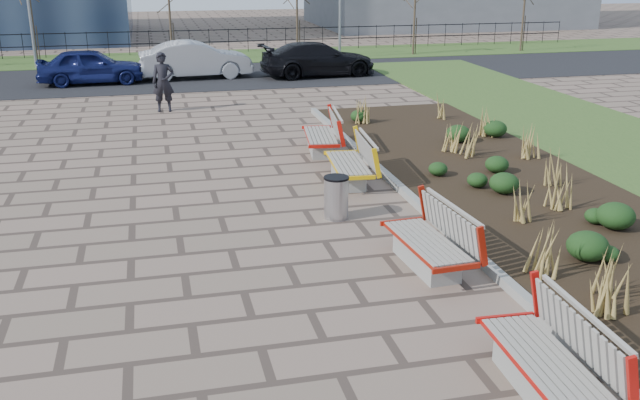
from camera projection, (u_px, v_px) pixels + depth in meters
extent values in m
plane|color=#786052|center=(261.00, 348.00, 9.20)|extent=(120.00, 120.00, 0.00)
cube|color=black|center=(515.00, 191.00, 15.16)|extent=(4.50, 18.00, 0.10)
cube|color=gray|center=(412.00, 198.00, 14.64)|extent=(0.16, 18.00, 0.15)
cube|color=#33511E|center=(172.00, 58.00, 34.94)|extent=(80.00, 5.00, 0.04)
cube|color=black|center=(178.00, 78.00, 29.42)|extent=(80.00, 7.00, 0.02)
cylinder|color=#B2B2B7|center=(336.00, 198.00, 13.62)|extent=(0.47, 0.47, 0.81)
imported|color=black|center=(163.00, 82.00, 22.84)|extent=(0.73, 0.52, 1.90)
imported|color=#121950|center=(91.00, 66.00, 27.76)|extent=(4.09, 1.76, 1.38)
imported|color=#9B9DA3|center=(196.00, 60.00, 29.07)|extent=(4.59, 1.83, 1.49)
imported|color=black|center=(318.00, 59.00, 29.60)|extent=(4.94, 2.33, 1.39)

